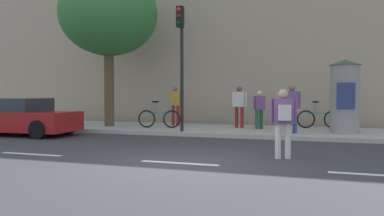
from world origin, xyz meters
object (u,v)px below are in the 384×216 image
Objects in this scene: poster_column at (345,96)px; pedestrian_in_red_top at (283,117)px; pedestrian_in_light_jacket at (176,102)px; pedestrian_near_pole at (239,103)px; parked_car_dark at (16,117)px; street_tree at (109,14)px; pedestrian_with_backpack at (292,104)px; traffic_light at (181,48)px; bicycle_leaning at (319,119)px; bicycle_upright at (159,118)px; pedestrian_tallest at (259,107)px.

poster_column is 5.51m from pedestrian_in_red_top.
pedestrian_near_pole is at bearing -5.84° from pedestrian_in_light_jacket.
street_tree is at bearing 53.48° from parked_car_dark.
parked_car_dark is at bearing -166.71° from pedestrian_with_backpack.
pedestrian_in_red_top is 10.15m from parked_car_dark.
pedestrian_with_backpack reaches higher than parked_car_dark.
traffic_light reaches higher than pedestrian_in_light_jacket.
pedestrian_with_backpack is at bearing 13.29° from parked_car_dark.
pedestrian_in_red_top reaches higher than bicycle_leaning.
street_tree reaches higher than pedestrian_near_pole.
pedestrian_with_backpack reaches higher than pedestrian_near_pole.
parked_car_dark reaches higher than bicycle_leaning.
bicycle_upright is (-3.09, -1.09, -0.63)m from pedestrian_near_pole.
pedestrian_tallest is (6.28, 0.69, -3.87)m from street_tree.
pedestrian_with_backpack is at bearing -37.60° from pedestrian_near_pole.
pedestrian_tallest is (2.56, 1.96, -2.16)m from traffic_light.
pedestrian_tallest is 0.87× the size of pedestrian_in_light_jacket.
street_tree reaches higher than pedestrian_tallest.
pedestrian_with_backpack is (2.17, -1.67, 0.00)m from pedestrian_near_pole.
bicycle_leaning is at bearing 24.89° from pedestrian_tallest.
pedestrian_in_red_top is (7.70, -5.21, -3.91)m from street_tree.
traffic_light is 0.99× the size of parked_car_dark.
pedestrian_in_light_jacket is at bearing 114.40° from traffic_light.
pedestrian_in_light_jacket is 0.99× the size of bicycle_upright.
pedestrian_tallest is at bearing -9.58° from pedestrian_in_light_jacket.
parked_car_dark is (-4.54, -2.90, 0.13)m from bicycle_upright.
pedestrian_in_red_top is 6.64m from pedestrian_near_pole.
street_tree is at bearing -179.90° from poster_column.
poster_column is at bearing 12.87° from traffic_light.
traffic_light is 1.75× the size of poster_column.
traffic_light is 4.29m from street_tree.
parked_car_dark is (-9.90, 2.24, -0.32)m from pedestrian_in_red_top.
bicycle_upright is (-6.20, -1.80, 0.00)m from bicycle_leaning.
pedestrian_tallest is (-1.42, 5.90, 0.04)m from pedestrian_in_red_top.
pedestrian_in_light_jacket reaches higher than parked_car_dark.
parked_car_dark is at bearing -164.05° from traffic_light.
pedestrian_near_pole is 1.12× the size of pedestrian_tallest.
pedestrian_near_pole is at bearing 109.99° from pedestrian_in_red_top.
pedestrian_near_pole is 0.99× the size of pedestrian_with_backpack.
pedestrian_in_light_jacket is 6.05m from bicycle_leaning.
traffic_light is 3.22m from bicycle_upright.
bicycle_leaning is (3.11, 0.71, -0.63)m from pedestrian_near_pole.
poster_column is 1.91m from pedestrian_with_backpack.
poster_column is at bearing -64.19° from bicycle_leaning.
poster_column is 11.97m from parked_car_dark.
traffic_light is 4.42m from pedestrian_with_backpack.
pedestrian_with_backpack is (3.89, 0.63, -2.01)m from traffic_light.
pedestrian_in_red_top is 0.94× the size of bicycle_upright.
poster_column is at bearing 0.69° from bicycle_upright.
pedestrian_in_light_jacket is (-6.83, 1.30, -0.27)m from poster_column.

